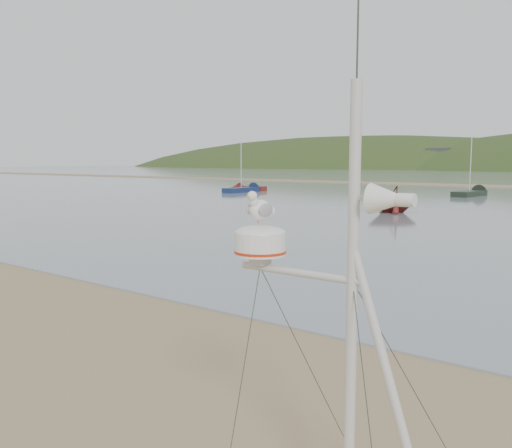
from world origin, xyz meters
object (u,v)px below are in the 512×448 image
Objects in this scene: sailboat_blue_near at (250,189)px; dinghy_red_far at (244,188)px; mast_rig at (341,406)px; sailboat_dark_mid at (476,193)px; boat_red at (393,187)px.

dinghy_red_far is at bearing 141.18° from sailboat_blue_near.
mast_rig is at bearing -50.29° from dinghy_red_far.
dinghy_red_far is at bearing -164.92° from sailboat_dark_mid.
mast_rig is 0.81× the size of sailboat_blue_near.
sailboat_blue_near is at bearing 129.07° from mast_rig.
boat_red is 0.67× the size of dinghy_red_far.
sailboat_dark_mid is at bearing 104.24° from mast_rig.
mast_rig is at bearing -50.93° from sailboat_blue_near.
mast_rig reaches higher than boat_red.
mast_rig is 0.76× the size of sailboat_dark_mid.
sailboat_dark_mid is (23.74, 6.39, 0.01)m from dinghy_red_far.
boat_red reaches higher than dinghy_red_far.
sailboat_blue_near is (2.37, -1.91, 0.01)m from dinghy_red_far.
mast_rig is at bearing -75.76° from sailboat_dark_mid.
sailboat_blue_near reaches higher than dinghy_red_far.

